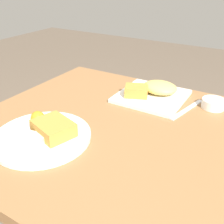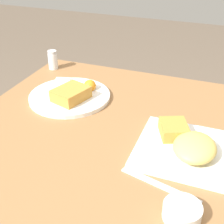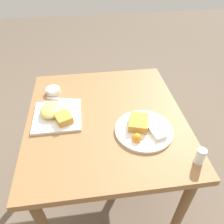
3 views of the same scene
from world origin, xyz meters
name	(u,v)px [view 1 (image 1 of 3)]	position (x,y,z in m)	size (l,w,h in m)	color
dining_table	(113,149)	(0.00, 0.00, 0.62)	(0.89, 0.81, 0.71)	olive
plate_square_near	(153,92)	(-0.02, -0.26, 0.73)	(0.24, 0.24, 0.06)	white
plate_oval_far	(43,134)	(0.14, 0.17, 0.73)	(0.28, 0.28, 0.05)	white
sauce_ramekin	(213,103)	(-0.24, -0.29, 0.73)	(0.08, 0.08, 0.03)	white
butter_knife	(187,109)	(-0.17, -0.22, 0.71)	(0.06, 0.20, 0.00)	silver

